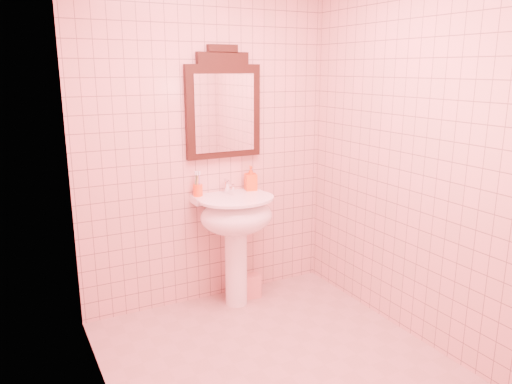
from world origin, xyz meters
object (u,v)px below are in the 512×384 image
pedestal_sink (236,223)px  soap_dispenser (251,178)px  toothbrush_cup (198,190)px  mirror (223,107)px  towel (250,286)px

pedestal_sink → soap_dispenser: soap_dispenser is taller
pedestal_sink → toothbrush_cup: toothbrush_cup is taller
toothbrush_cup → soap_dispenser: size_ratio=0.85×
mirror → soap_dispenser: 0.60m
pedestal_sink → toothbrush_cup: 0.38m
pedestal_sink → mirror: bearing=90.0°
pedestal_sink → towel: pedestal_sink is taller
mirror → towel: bearing=-44.6°
pedestal_sink → towel: size_ratio=4.62×
mirror → toothbrush_cup: (-0.23, -0.03, -0.61)m
pedestal_sink → toothbrush_cup: bearing=143.8°
towel → toothbrush_cup: bearing=163.2°
toothbrush_cup → soap_dispenser: soap_dispenser is taller
mirror → towel: 1.44m
pedestal_sink → toothbrush_cup: (-0.23, 0.17, 0.25)m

